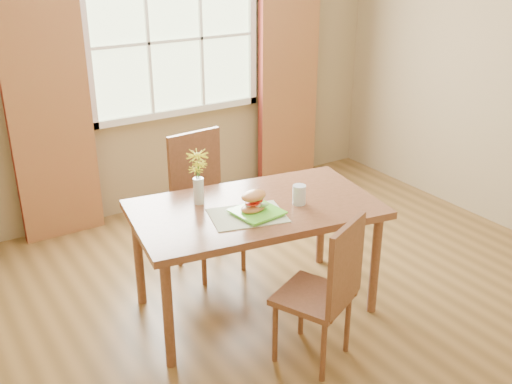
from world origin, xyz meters
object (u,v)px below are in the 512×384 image
object	(u,v)px
chair_far	(203,196)
croissant_sandwich	(254,201)
dining_table	(255,217)
chair_near	(326,287)
water_glass	(299,195)
flower_vase	(198,172)

from	to	relation	value
chair_far	croissant_sandwich	world-z (taller)	chair_far
dining_table	chair_near	size ratio (longest dim) A/B	1.78
water_glass	flower_vase	xyz separation A→B (m)	(-0.53, 0.36, 0.15)
chair_near	water_glass	world-z (taller)	chair_near
water_glass	dining_table	bearing A→B (deg)	153.67
chair_far	chair_near	bearing A→B (deg)	-92.61
dining_table	croissant_sandwich	distance (m)	0.20
croissant_sandwich	water_glass	world-z (taller)	croissant_sandwich
chair_near	flower_vase	world-z (taller)	flower_vase
dining_table	chair_near	bearing A→B (deg)	-78.15
croissant_sandwich	flower_vase	distance (m)	0.41
dining_table	water_glass	size ratio (longest dim) A/B	13.10
chair_far	croissant_sandwich	distance (m)	0.85
dining_table	chair_near	distance (m)	0.71
chair_far	flower_vase	xyz separation A→B (m)	(-0.27, -0.48, 0.40)
dining_table	flower_vase	bearing A→B (deg)	149.30
water_glass	flower_vase	bearing A→B (deg)	146.07
chair_near	chair_far	distance (m)	1.40
chair_far	water_glass	bearing A→B (deg)	-77.04
chair_far	flower_vase	world-z (taller)	flower_vase
dining_table	water_glass	world-z (taller)	water_glass
water_glass	flower_vase	world-z (taller)	flower_vase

